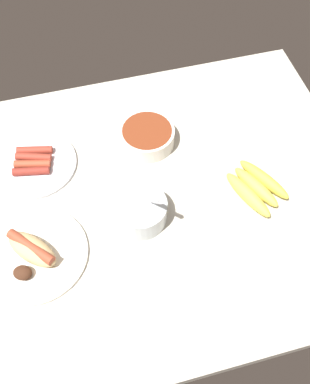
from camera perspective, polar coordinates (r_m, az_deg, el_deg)
ground_plane at (r=120.39cm, az=-2.12°, el=-1.54°), size 120.00×90.00×3.00cm
bowl_coleslaw at (r=113.58cm, az=-1.88°, el=-2.25°), size 13.59×13.59×15.95cm
plate_sausages at (r=129.11cm, az=-14.76°, el=3.48°), size 22.99×22.99×3.13cm
banana_bunch at (r=122.03cm, az=12.35°, el=0.58°), size 15.67×19.61×3.73cm
bowl_chili at (r=128.28cm, az=-0.98°, el=6.97°), size 15.20×15.20×5.21cm
plate_hotdog_assembled at (r=113.87cm, az=-14.86°, el=-7.28°), size 25.79×25.79×5.61cm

